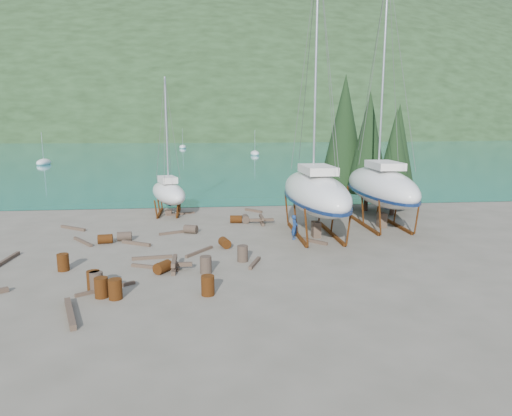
{
  "coord_description": "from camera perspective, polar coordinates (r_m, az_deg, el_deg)",
  "views": [
    {
      "loc": [
        -0.81,
        -25.01,
        7.41
      ],
      "look_at": [
        2.15,
        3.0,
        2.12
      ],
      "focal_mm": 32.0,
      "sensor_mm": 36.0,
      "label": 1
    }
  ],
  "objects": [
    {
      "name": "cypress_near_right",
      "position": [
        39.37,
        13.88,
        7.97
      ],
      "size": [
        3.6,
        3.6,
        10.0
      ],
      "color": "black",
      "rests_on": "ground"
    },
    {
      "name": "drum_15",
      "position": [
        30.23,
        -16.12,
        -3.41
      ],
      "size": [
        0.93,
        0.66,
        0.58
      ],
      "primitive_type": "cylinder",
      "rotation": [
        1.57,
        0.0,
        1.67
      ],
      "color": "#2D2823",
      "rests_on": "ground"
    },
    {
      "name": "far_hill",
      "position": [
        345.09,
        -5.97,
        9.35
      ],
      "size": [
        800.0,
        360.0,
        110.0
      ],
      "primitive_type": "ellipsoid",
      "color": "black",
      "rests_on": "ground"
    },
    {
      "name": "far_house_right",
      "position": [
        217.25,
        2.16,
        9.44
      ],
      "size": [
        6.6,
        5.6,
        5.6
      ],
      "color": "beige",
      "rests_on": "ground"
    },
    {
      "name": "timber_1",
      "position": [
        28.82,
        7.28,
        -4.15
      ],
      "size": [
        1.43,
        1.58,
        0.19
      ],
      "primitive_type": "cube",
      "rotation": [
        0.0,
        0.0,
        0.72
      ],
      "color": "brown",
      "rests_on": "ground"
    },
    {
      "name": "timber_10",
      "position": [
        31.49,
        -9.78,
        -2.98
      ],
      "size": [
        2.41,
        1.19,
        0.16
      ],
      "primitive_type": "cube",
      "rotation": [
        0.0,
        0.0,
        1.99
      ],
      "color": "brown",
      "rests_on": "ground"
    },
    {
      "name": "timber_pile_fore",
      "position": [
        23.73,
        -10.17,
        -6.97
      ],
      "size": [
        1.8,
        1.8,
        0.6
      ],
      "color": "brown",
      "rests_on": "ground"
    },
    {
      "name": "small_sailboat_shore",
      "position": [
        37.9,
        -10.9,
        1.95
      ],
      "size": [
        4.21,
        7.18,
        10.97
      ],
      "rotation": [
        0.0,
        0.0,
        0.32
      ],
      "color": "silver",
      "rests_on": "ground"
    },
    {
      "name": "drum_5",
      "position": [
        24.78,
        -1.69,
        -5.7
      ],
      "size": [
        0.58,
        0.58,
        0.88
      ],
      "primitive_type": "cylinder",
      "color": "#2D2823",
      "rests_on": "ground"
    },
    {
      "name": "drum_9",
      "position": [
        31.28,
        -8.16,
        -2.63
      ],
      "size": [
        1.03,
        0.86,
        0.58
      ],
      "primitive_type": "cylinder",
      "rotation": [
        1.57,
        0.0,
        1.19
      ],
      "color": "#2D2823",
      "rests_on": "ground"
    },
    {
      "name": "far_house_left",
      "position": [
        223.06,
        -21.68,
        8.74
      ],
      "size": [
        6.6,
        5.6,
        5.6
      ],
      "color": "beige",
      "rests_on": "ground"
    },
    {
      "name": "drum_6",
      "position": [
        27.57,
        -3.93,
        -4.36
      ],
      "size": [
        0.79,
        1.0,
        0.58
      ],
      "primitive_type": "cylinder",
      "rotation": [
        1.57,
        0.0,
        0.26
      ],
      "color": "#613210",
      "rests_on": "ground"
    },
    {
      "name": "timber_5",
      "position": [
        24.21,
        -12.51,
        -7.24
      ],
      "size": [
        2.56,
        1.2,
        0.16
      ],
      "primitive_type": "cube",
      "rotation": [
        0.0,
        0.0,
        1.17
      ],
      "color": "brown",
      "rests_on": "ground"
    },
    {
      "name": "far_house_center",
      "position": [
        215.91,
        -11.27,
        9.24
      ],
      "size": [
        6.6,
        5.6,
        5.6
      ],
      "color": "beige",
      "rests_on": "ground"
    },
    {
      "name": "drum_17",
      "position": [
        22.99,
        -6.29,
        -7.08
      ],
      "size": [
        0.58,
        0.58,
        0.88
      ],
      "primitive_type": "cylinder",
      "color": "#2D2823",
      "rests_on": "ground"
    },
    {
      "name": "timber_17",
      "position": [
        30.57,
        -20.84,
        -3.95
      ],
      "size": [
        1.67,
        2.19,
        0.16
      ],
      "primitive_type": "cube",
      "rotation": [
        0.0,
        0.0,
        0.63
      ],
      "color": "brown",
      "rests_on": "ground"
    },
    {
      "name": "drum_4",
      "position": [
        34.15,
        -2.52,
        -1.41
      ],
      "size": [
        0.92,
        0.65,
        0.58
      ],
      "primitive_type": "cylinder",
      "rotation": [
        1.57,
        0.0,
        1.49
      ],
      "color": "#613210",
      "rests_on": "ground"
    },
    {
      "name": "drum_13",
      "position": [
        20.94,
        -18.77,
        -9.4
      ],
      "size": [
        0.58,
        0.58,
        0.88
      ],
      "primitive_type": "cylinder",
      "color": "#613210",
      "rests_on": "ground"
    },
    {
      "name": "drum_11",
      "position": [
        34.28,
        -1.33,
        -1.36
      ],
      "size": [
        0.59,
        0.88,
        0.58
      ],
      "primitive_type": "cylinder",
      "rotation": [
        1.57,
        0.0,
        3.13
      ],
      "color": "#2D2823",
      "rests_on": "ground"
    },
    {
      "name": "timber_3",
      "position": [
        21.82,
        -18.23,
        -9.57
      ],
      "size": [
        2.38,
        1.61,
        0.15
      ],
      "primitive_type": "cube",
      "rotation": [
        0.0,
        0.0,
        2.15
      ],
      "color": "brown",
      "rests_on": "ground"
    },
    {
      "name": "timber_6",
      "position": [
        38.46,
        -0.3,
        -0.33
      ],
      "size": [
        1.37,
        1.43,
        0.19
      ],
      "primitive_type": "cube",
      "rotation": [
        0.0,
        0.0,
        0.76
      ],
      "color": "brown",
      "rests_on": "ground"
    },
    {
      "name": "timber_14",
      "position": [
        28.22,
        -28.75,
        -5.74
      ],
      "size": [
        0.33,
        2.87,
        0.18
      ],
      "primitive_type": "cube",
      "rotation": [
        0.0,
        0.0,
        3.09
      ],
      "color": "brown",
      "rests_on": "ground"
    },
    {
      "name": "large_sailboat_near",
      "position": [
        30.26,
        7.39,
        1.98
      ],
      "size": [
        3.61,
        11.53,
        18.04
      ],
      "rotation": [
        0.0,
        0.0,
        0.02
      ],
      "color": "silver",
      "rests_on": "ground"
    },
    {
      "name": "drum_0",
      "position": [
        21.96,
        -19.65,
        -8.51
      ],
      "size": [
        0.58,
        0.58,
        0.88
      ],
      "primitive_type": "cylinder",
      "color": "#613210",
      "rests_on": "ground"
    },
    {
      "name": "cypress_mid_right",
      "position": [
        38.1,
        16.97,
        6.43
      ],
      "size": [
        3.06,
        3.06,
        8.5
      ],
      "color": "black",
      "rests_on": "ground"
    },
    {
      "name": "drum_16",
      "position": [
        21.73,
        -19.31,
        -8.69
      ],
      "size": [
        0.58,
        0.58,
        0.88
      ],
      "primitive_type": "cylinder",
      "color": "#2D2823",
      "rests_on": "ground"
    },
    {
      "name": "timber_9",
      "position": [
        37.76,
        -9.35,
        -0.71
      ],
      "size": [
        2.18,
        0.97,
        0.15
      ],
      "primitive_type": "cube",
      "rotation": [
        0.0,
        0.0,
        1.94
      ],
      "color": "brown",
      "rests_on": "ground"
    },
    {
      "name": "timber_16",
      "position": [
        19.58,
        -22.22,
        -12.07
      ],
      "size": [
        1.23,
        2.85,
        0.23
      ],
      "primitive_type": "cube",
      "rotation": [
        0.0,
        0.0,
        0.35
      ],
      "color": "brown",
      "rests_on": "ground"
    },
    {
      "name": "large_sailboat_far",
      "position": [
        34.06,
        15.32,
        2.68
      ],
      "size": [
        3.47,
        11.36,
        17.88
      ],
      "rotation": [
        0.0,
        0.0,
        -0.02
      ],
      "color": "silver",
      "rests_on": "ground"
    },
    {
      "name": "drum_7",
      "position": [
        20.21,
        -6.04,
        -9.6
      ],
      "size": [
        0.58,
        0.58,
        0.88
      ],
      "primitive_type": "cylinder",
      "color": "#613210",
      "rests_on": "ground"
    },
    {
      "name": "timber_12",
      "position": [
        25.92,
        -12.84,
        -6.05
      ],
      "size": [
        2.2,
        0.43,
        0.17
      ],
      "primitive_type": "cube",
      "rotation": [
        0.0,
        0.0,
        1.69
      ],
      "color": "brown",
      "rests_on": "ground"
    },
    {
      "name": "timber_8",
      "position": [
        29.09,
        -14.75,
        -4.29
      ],
      "size": [
        1.91,
        1.24,
        0.19
      ],
      "primitive_type": "cube",
      "rotation": [
        0.0,
        0.0,
        1.04
      ],
      "color": "brown",
      "rests_on": "ground"
    },
    {
      "name": "bay_water",
      "position": [
        340.09,
        -5.96,
        9.33
      ],
      "size": [
        700.0,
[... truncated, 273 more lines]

